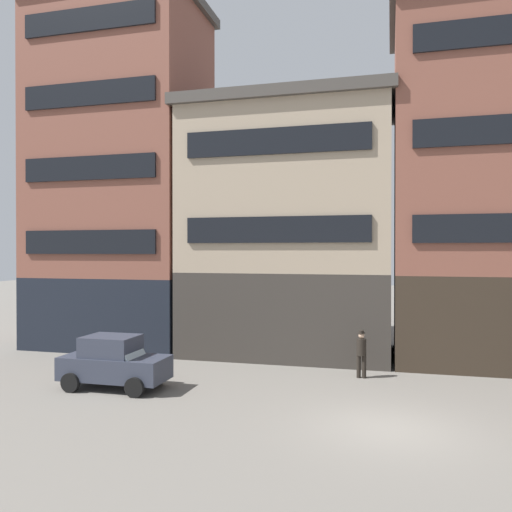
{
  "coord_description": "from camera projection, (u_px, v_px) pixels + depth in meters",
  "views": [
    {
      "loc": [
        0.04,
        -14.25,
        4.79
      ],
      "look_at": [
        -4.21,
        1.96,
        4.63
      ],
      "focal_mm": 36.13,
      "sensor_mm": 36.0,
      "label": 1
    }
  ],
  "objects": [
    {
      "name": "sedan_dark",
      "position": [
        114.0,
        362.0,
        17.93
      ],
      "size": [
        3.7,
        1.87,
        1.83
      ],
      "color": "#333847",
      "rests_on": "ground_plane"
    },
    {
      "name": "building_far_left",
      "position": [
        122.0,
        172.0,
        26.64
      ],
      "size": [
        8.49,
        6.55,
        17.65
      ],
      "color": "black",
      "rests_on": "ground_plane"
    },
    {
      "name": "building_center_right",
      "position": [
        490.0,
        183.0,
        22.19
      ],
      "size": [
        8.47,
        6.55,
        15.39
      ],
      "color": "#33281E",
      "rests_on": "ground_plane"
    },
    {
      "name": "ground_plane",
      "position": [
        389.0,
        429.0,
        13.84
      ],
      "size": [
        120.0,
        120.0,
        0.0
      ],
      "primitive_type": "plane",
      "color": "slate"
    },
    {
      "name": "pedestrian_officer",
      "position": [
        361.0,
        352.0,
        19.41
      ],
      "size": [
        0.5,
        0.5,
        1.79
      ],
      "color": "black",
      "rests_on": "ground_plane"
    },
    {
      "name": "building_center_left",
      "position": [
        290.0,
        228.0,
        24.44
      ],
      "size": [
        9.85,
        6.55,
        11.74
      ],
      "color": "#38332D",
      "rests_on": "ground_plane"
    }
  ]
}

